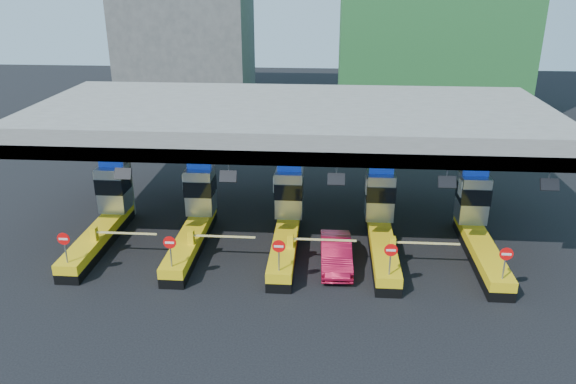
{
  "coord_description": "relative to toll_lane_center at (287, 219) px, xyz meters",
  "views": [
    {
      "loc": [
        2.1,
        -27.1,
        13.73
      ],
      "look_at": [
        0.07,
        0.0,
        3.06
      ],
      "focal_mm": 35.0,
      "sensor_mm": 36.0,
      "label": 1
    }
  ],
  "objects": [
    {
      "name": "toll_lane_far_left",
      "position": [
        -10.0,
        0.0,
        0.0
      ],
      "size": [
        4.43,
        8.0,
        4.16
      ],
      "color": "black",
      "rests_on": "ground"
    },
    {
      "name": "ground",
      "position": [
        -0.0,
        -0.28,
        -1.4
      ],
      "size": [
        120.0,
        120.0,
        0.0
      ],
      "primitive_type": "plane",
      "color": "black",
      "rests_on": "ground"
    },
    {
      "name": "toll_lane_right",
      "position": [
        5.0,
        0.0,
        0.0
      ],
      "size": [
        4.43,
        8.0,
        4.16
      ],
      "color": "black",
      "rests_on": "ground"
    },
    {
      "name": "toll_lane_center",
      "position": [
        0.0,
        0.0,
        0.0
      ],
      "size": [
        4.43,
        8.0,
        4.16
      ],
      "color": "black",
      "rests_on": "ground"
    },
    {
      "name": "bg_building_concrete",
      "position": [
        -14.0,
        35.72,
        7.6
      ],
      "size": [
        14.0,
        10.0,
        18.0
      ],
      "primitive_type": "cube",
      "color": "#4C4C49",
      "rests_on": "ground"
    },
    {
      "name": "toll_lane_far_right",
      "position": [
        10.0,
        0.0,
        0.0
      ],
      "size": [
        4.43,
        8.0,
        4.16
      ],
      "color": "black",
      "rests_on": "ground"
    },
    {
      "name": "toll_canopy",
      "position": [
        -0.0,
        2.59,
        4.74
      ],
      "size": [
        28.0,
        12.09,
        7.0
      ],
      "color": "slate",
      "rests_on": "ground"
    },
    {
      "name": "red_car",
      "position": [
        2.63,
        -2.47,
        -0.69
      ],
      "size": [
        1.65,
        4.36,
        1.42
      ],
      "primitive_type": "imported",
      "rotation": [
        0.0,
        0.0,
        0.03
      ],
      "color": "maroon",
      "rests_on": "ground"
    },
    {
      "name": "toll_lane_left",
      "position": [
        -5.0,
        0.0,
        0.0
      ],
      "size": [
        4.43,
        8.0,
        4.16
      ],
      "color": "black",
      "rests_on": "ground"
    }
  ]
}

